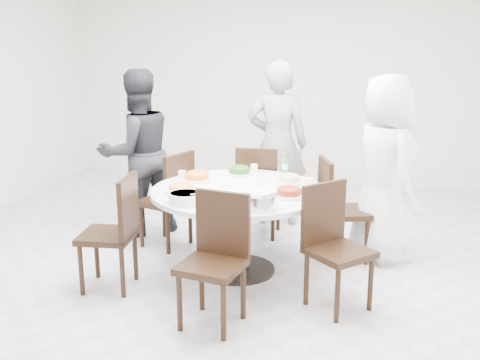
% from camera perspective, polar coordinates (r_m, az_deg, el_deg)
% --- Properties ---
extents(floor, '(6.00, 6.00, 0.01)m').
position_cam_1_polar(floor, '(5.36, -1.93, -7.70)').
color(floor, silver).
rests_on(floor, ground).
extents(wall_back, '(6.00, 0.01, 2.80)m').
position_cam_1_polar(wall_back, '(7.92, 3.84, 9.95)').
color(wall_back, silver).
rests_on(wall_back, ground).
extents(wall_front, '(6.00, 0.01, 2.80)m').
position_cam_1_polar(wall_front, '(2.31, -22.37, -2.36)').
color(wall_front, silver).
rests_on(wall_front, ground).
extents(dining_table, '(1.50, 1.50, 0.75)m').
position_cam_1_polar(dining_table, '(4.90, -0.14, -5.19)').
color(dining_table, white).
rests_on(dining_table, floor).
extents(chair_ne, '(0.53, 0.53, 0.95)m').
position_cam_1_polar(chair_ne, '(5.24, 10.55, -2.96)').
color(chair_ne, black).
rests_on(chair_ne, floor).
extents(chair_n, '(0.42, 0.42, 0.95)m').
position_cam_1_polar(chair_n, '(5.78, 2.02, -1.06)').
color(chair_n, black).
rests_on(chair_n, floor).
extents(chair_nw, '(0.54, 0.54, 0.95)m').
position_cam_1_polar(chair_nw, '(5.52, -7.61, -1.94)').
color(chair_nw, black).
rests_on(chair_nw, floor).
extents(chair_sw, '(0.47, 0.47, 0.95)m').
position_cam_1_polar(chair_sw, '(4.69, -13.35, -5.24)').
color(chair_sw, black).
rests_on(chair_sw, floor).
extents(chair_s, '(0.49, 0.49, 0.95)m').
position_cam_1_polar(chair_s, '(3.99, -2.91, -8.41)').
color(chair_s, black).
rests_on(chair_s, floor).
extents(chair_se, '(0.59, 0.59, 0.95)m').
position_cam_1_polar(chair_se, '(4.29, 10.09, -6.93)').
color(chair_se, black).
rests_on(chair_se, floor).
extents(diner_right, '(0.88, 0.99, 1.70)m').
position_cam_1_polar(diner_right, '(5.24, 14.43, 1.10)').
color(diner_right, silver).
rests_on(diner_right, floor).
extents(diner_middle, '(0.69, 0.49, 1.78)m').
position_cam_1_polar(diner_middle, '(6.07, 3.83, 3.70)').
color(diner_middle, black).
rests_on(diner_middle, floor).
extents(diner_left, '(1.04, 1.04, 1.71)m').
position_cam_1_polar(diner_left, '(5.86, -10.38, 2.73)').
color(diner_left, black).
rests_on(diner_left, floor).
extents(dish_greens, '(0.26, 0.26, 0.07)m').
position_cam_1_polar(dish_greens, '(5.27, -0.07, 0.85)').
color(dish_greens, white).
rests_on(dish_greens, dining_table).
extents(dish_pale, '(0.24, 0.24, 0.06)m').
position_cam_1_polar(dish_pale, '(4.99, 4.98, -0.00)').
color(dish_pale, white).
rests_on(dish_pale, dining_table).
extents(dish_orange, '(0.28, 0.28, 0.08)m').
position_cam_1_polar(dish_orange, '(5.07, -4.39, 0.32)').
color(dish_orange, white).
rests_on(dish_orange, dining_table).
extents(dish_redbrown, '(0.26, 0.26, 0.06)m').
position_cam_1_polar(dish_redbrown, '(4.57, 5.01, -1.36)').
color(dish_redbrown, white).
rests_on(dish_redbrown, dining_table).
extents(dish_tofu, '(0.26, 0.26, 0.07)m').
position_cam_1_polar(dish_tofu, '(4.68, -6.01, -1.00)').
color(dish_tofu, white).
rests_on(dish_tofu, dining_table).
extents(rice_bowl, '(0.26, 0.26, 0.11)m').
position_cam_1_polar(rice_bowl, '(4.26, 2.05, -2.17)').
color(rice_bowl, silver).
rests_on(rice_bowl, dining_table).
extents(soup_bowl, '(0.27, 0.27, 0.08)m').
position_cam_1_polar(soup_bowl, '(4.42, -5.59, -1.81)').
color(soup_bowl, white).
rests_on(soup_bowl, dining_table).
extents(beverage_bottle, '(0.06, 0.06, 0.21)m').
position_cam_1_polar(beverage_bottle, '(5.23, 4.58, 1.55)').
color(beverage_bottle, '#327E4A').
rests_on(beverage_bottle, dining_table).
extents(tea_cups, '(0.07, 0.07, 0.08)m').
position_cam_1_polar(tea_cups, '(5.38, 1.44, 1.23)').
color(tea_cups, white).
rests_on(tea_cups, dining_table).
extents(chopsticks, '(0.24, 0.04, 0.01)m').
position_cam_1_polar(chopsticks, '(5.42, 1.96, 0.95)').
color(chopsticks, tan).
rests_on(chopsticks, dining_table).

